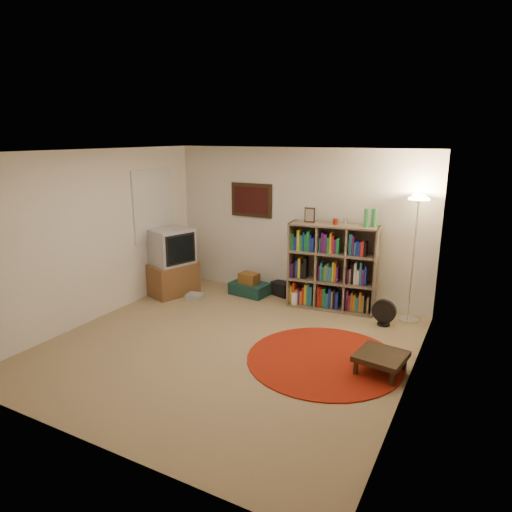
{
  "coord_description": "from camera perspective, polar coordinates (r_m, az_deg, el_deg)",
  "views": [
    {
      "loc": [
        2.89,
        -4.68,
        2.69
      ],
      "look_at": [
        0.1,
        0.6,
        1.1
      ],
      "focal_mm": 32.0,
      "sensor_mm": 36.0,
      "label": 1
    }
  ],
  "objects": [
    {
      "name": "room",
      "position": [
        5.75,
        -3.92,
        0.48
      ],
      "size": [
        4.54,
        4.54,
        2.54
      ],
      "color": "#917955",
      "rests_on": "ground"
    },
    {
      "name": "bookshelf",
      "position": [
        7.26,
        9.34,
        -1.52
      ],
      "size": [
        1.4,
        0.54,
        1.64
      ],
      "rotation": [
        0.0,
        0.0,
        0.11
      ],
      "color": "brown",
      "rests_on": "ground"
    },
    {
      "name": "floor_lamp",
      "position": [
        6.85,
        19.52,
        4.62
      ],
      "size": [
        0.45,
        0.45,
        1.89
      ],
      "rotation": [
        0.0,
        0.0,
        0.29
      ],
      "color": "white",
      "rests_on": "ground"
    },
    {
      "name": "floor_fan",
      "position": [
        6.9,
        15.71,
        -6.83
      ],
      "size": [
        0.35,
        0.19,
        0.4
      ],
      "rotation": [
        0.0,
        0.0,
        -0.03
      ],
      "color": "black",
      "rests_on": "ground"
    },
    {
      "name": "tv_stand",
      "position": [
        7.98,
        -10.43,
        -0.87
      ],
      "size": [
        0.77,
        0.92,
        1.15
      ],
      "rotation": [
        0.0,
        0.0,
        -0.32
      ],
      "color": "brown",
      "rests_on": "ground"
    },
    {
      "name": "dvd_box",
      "position": [
        7.82,
        -7.67,
        -5.0
      ],
      "size": [
        0.3,
        0.27,
        0.09
      ],
      "rotation": [
        0.0,
        0.0,
        0.17
      ],
      "color": "#A8A8AC",
      "rests_on": "ground"
    },
    {
      "name": "suitcase",
      "position": [
        7.95,
        -0.79,
        -4.1
      ],
      "size": [
        0.68,
        0.48,
        0.21
      ],
      "rotation": [
        0.0,
        0.0,
        -0.11
      ],
      "color": "#13342F",
      "rests_on": "ground"
    },
    {
      "name": "wicker_basket",
      "position": [
        7.86,
        -0.88,
        -2.81
      ],
      "size": [
        0.35,
        0.27,
        0.18
      ],
      "rotation": [
        0.0,
        0.0,
        -0.14
      ],
      "color": "brown",
      "rests_on": "suitcase"
    },
    {
      "name": "duffel_bag",
      "position": [
        7.93,
        3.38,
        -4.06
      ],
      "size": [
        0.41,
        0.37,
        0.23
      ],
      "rotation": [
        0.0,
        0.0,
        -0.33
      ],
      "color": "black",
      "rests_on": "ground"
    },
    {
      "name": "paper_towel",
      "position": [
        7.45,
        4.81,
        -5.38
      ],
      "size": [
        0.14,
        0.14,
        0.23
      ],
      "rotation": [
        0.0,
        0.0,
        -0.32
      ],
      "color": "white",
      "rests_on": "ground"
    },
    {
      "name": "red_rug",
      "position": [
        5.82,
        8.51,
        -12.68
      ],
      "size": [
        1.91,
        1.91,
        0.02
      ],
      "color": "maroon",
      "rests_on": "ground"
    },
    {
      "name": "side_table",
      "position": [
        5.59,
        15.37,
        -12.07
      ],
      "size": [
        0.6,
        0.6,
        0.25
      ],
      "rotation": [
        0.0,
        0.0,
        -0.13
      ],
      "color": "black",
      "rests_on": "ground"
    }
  ]
}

